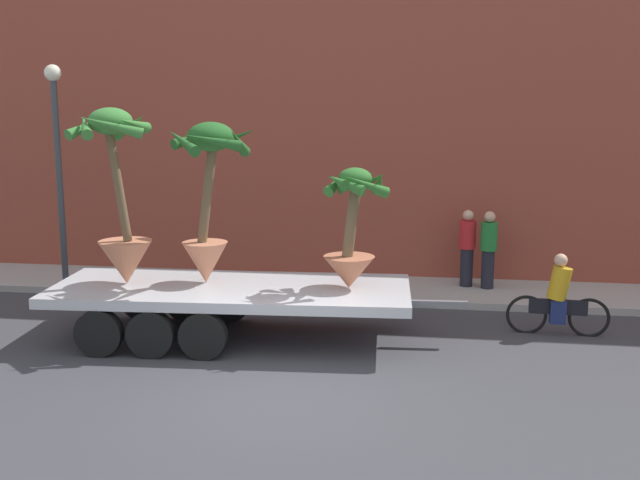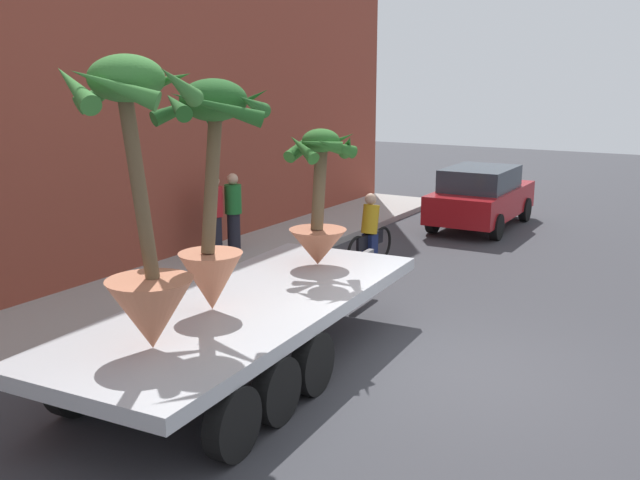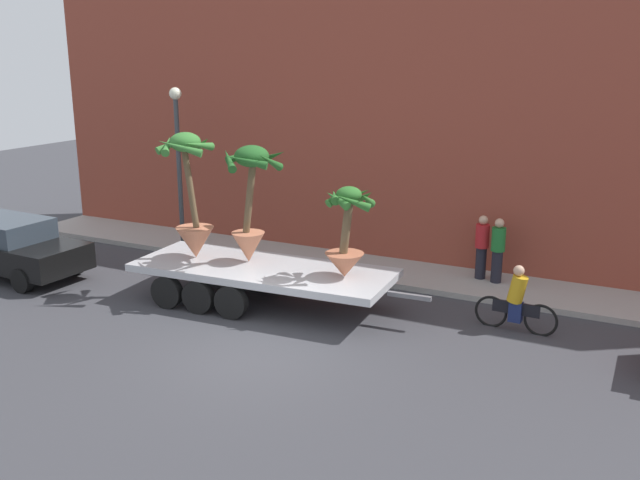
% 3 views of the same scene
% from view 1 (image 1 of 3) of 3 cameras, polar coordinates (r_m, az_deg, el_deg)
% --- Properties ---
extents(ground_plane, '(60.00, 60.00, 0.00)m').
position_cam_1_polar(ground_plane, '(11.28, -3.02, -11.59)').
color(ground_plane, '#38383D').
extents(sidewalk, '(24.00, 2.20, 0.15)m').
position_cam_1_polar(sidewalk, '(16.99, 1.01, -3.66)').
color(sidewalk, '#A39E99').
rests_on(sidewalk, ground).
extents(building_facade, '(24.00, 1.20, 8.96)m').
position_cam_1_polar(building_facade, '(18.16, 1.76, 11.30)').
color(building_facade, brown).
rests_on(building_facade, ground).
extents(flatbed_trailer, '(7.40, 2.74, 0.98)m').
position_cam_1_polar(flatbed_trailer, '(13.68, -7.78, -4.26)').
color(flatbed_trailer, '#B7BABF').
rests_on(flatbed_trailer, ground).
extents(potted_palm_rear, '(1.19, 1.28, 2.12)m').
position_cam_1_polar(potted_palm_rear, '(13.14, 2.43, 0.49)').
color(potted_palm_rear, '#B26647').
rests_on(potted_palm_rear, flatbed_trailer).
extents(potted_palm_middle, '(1.64, 1.69, 2.88)m').
position_cam_1_polar(potted_palm_middle, '(13.57, -8.40, 3.22)').
color(potted_palm_middle, '#C17251').
rests_on(potted_palm_middle, flatbed_trailer).
extents(potted_palm_front, '(1.54, 1.54, 3.13)m').
position_cam_1_polar(potted_palm_front, '(13.85, -14.85, 2.43)').
color(potted_palm_front, '#C17251').
rests_on(potted_palm_front, flatbed_trailer).
extents(cyclist, '(1.84, 0.36, 1.54)m').
position_cam_1_polar(cyclist, '(14.47, 17.52, -4.26)').
color(cyclist, black).
rests_on(cyclist, ground).
extents(pedestrian_near_gate, '(0.36, 0.36, 1.71)m').
position_cam_1_polar(pedestrian_near_gate, '(17.02, 11.03, -0.49)').
color(pedestrian_near_gate, black).
rests_on(pedestrian_near_gate, sidewalk).
extents(pedestrian_far_left, '(0.36, 0.36, 1.71)m').
position_cam_1_polar(pedestrian_far_left, '(16.91, 12.58, -0.62)').
color(pedestrian_far_left, black).
rests_on(pedestrian_far_left, sidewalk).
extents(street_lamp, '(0.36, 0.36, 4.83)m').
position_cam_1_polar(street_lamp, '(17.52, -19.17, 6.66)').
color(street_lamp, '#383D42').
rests_on(street_lamp, sidewalk).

